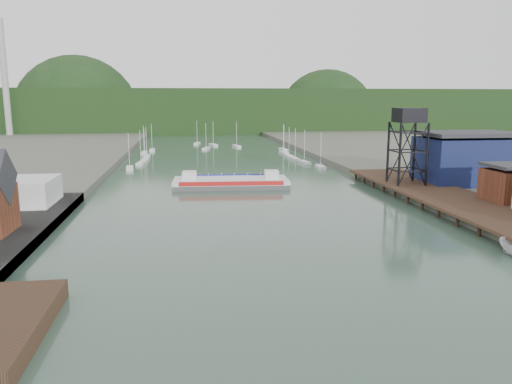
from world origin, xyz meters
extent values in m
plane|color=#314D3F|center=(0.00, 0.00, 0.00)|extent=(600.00, 600.00, 0.00)
cube|color=black|center=(37.00, 45.00, 1.90)|extent=(14.00, 70.00, 0.50)
cylinder|color=black|center=(31.00, 45.00, 0.80)|extent=(0.60, 0.60, 2.20)
cylinder|color=black|center=(43.00, 45.00, 0.80)|extent=(0.60, 0.60, 2.20)
cube|color=silver|center=(-44.00, 50.00, 3.85)|extent=(18.00, 12.00, 4.50)
cylinder|color=black|center=(32.00, 55.00, 8.65)|extent=(0.50, 0.50, 13.00)
cylinder|color=black|center=(38.00, 55.00, 8.65)|extent=(0.50, 0.50, 13.00)
cylinder|color=black|center=(32.00, 61.00, 8.65)|extent=(0.50, 0.50, 13.00)
cylinder|color=black|center=(38.00, 61.00, 8.65)|extent=(0.50, 0.50, 13.00)
cube|color=black|center=(35.00, 58.00, 16.65)|extent=(5.50, 5.50, 3.00)
cube|color=#0D173A|center=(50.00, 60.00, 6.60)|extent=(20.00, 14.00, 10.00)
cube|color=#2D2D33|center=(50.00, 60.00, 12.50)|extent=(20.50, 14.50, 0.80)
cube|color=silver|center=(-27.54, 103.89, 0.35)|extent=(2.67, 7.65, 0.90)
cube|color=silver|center=(-25.28, 115.30, 0.35)|extent=(2.81, 7.67, 0.90)
cube|color=silver|center=(-24.71, 124.17, 0.35)|extent=(2.35, 7.59, 0.90)
cube|color=silver|center=(-24.81, 134.09, 0.35)|extent=(2.01, 7.50, 0.90)
cube|color=silver|center=(-26.64, 146.33, 0.35)|extent=(2.00, 7.50, 0.90)
cube|color=silver|center=(-24.32, 156.17, 0.35)|extent=(2.16, 7.54, 0.90)
cube|color=silver|center=(27.56, 99.03, 0.35)|extent=(2.53, 7.62, 0.90)
cube|color=silver|center=(25.46, 110.51, 0.35)|extent=(2.76, 7.67, 0.90)
cube|color=silver|center=(24.46, 119.29, 0.35)|extent=(2.22, 7.56, 0.90)
cube|color=silver|center=(24.27, 128.28, 0.35)|extent=(2.18, 7.54, 0.90)
cube|color=silver|center=(24.67, 139.38, 0.35)|extent=(2.46, 7.61, 0.90)
cube|color=silver|center=(26.78, 150.99, 0.35)|extent=(2.48, 7.61, 0.90)
cube|color=silver|center=(-3.16, 160.00, 0.35)|extent=(3.78, 7.76, 0.90)
cube|color=silver|center=(10.04, 168.00, 0.35)|extent=(3.31, 7.74, 0.90)
cube|color=silver|center=(0.66, 176.00, 0.35)|extent=(3.76, 7.76, 0.90)
cube|color=silver|center=(-6.11, 184.00, 0.35)|extent=(3.40, 7.74, 0.90)
cylinder|color=#A7A7A1|center=(-102.00, 235.00, 30.00)|extent=(3.20, 3.20, 60.00)
cube|color=black|center=(0.00, 300.00, 12.00)|extent=(500.00, 120.00, 28.00)
sphere|color=black|center=(-80.00, 300.00, 8.00)|extent=(80.00, 80.00, 80.00)
sphere|color=black|center=(90.00, 310.00, 6.00)|extent=(70.00, 70.00, 70.00)
cube|color=#4C4C4E|center=(-1.41, 71.12, 0.52)|extent=(26.79, 12.07, 1.05)
cube|color=silver|center=(-1.41, 71.12, 1.47)|extent=(26.79, 12.07, 0.84)
cube|color=red|center=(-1.73, 65.83, 1.68)|extent=(23.01, 1.58, 0.94)
cube|color=#16179C|center=(-1.08, 76.40, 1.68)|extent=(23.01, 1.58, 0.94)
cube|color=silver|center=(-10.82, 71.70, 2.72)|extent=(3.33, 3.33, 2.10)
cube|color=silver|center=(8.00, 70.53, 2.72)|extent=(3.33, 3.33, 2.10)
camera|label=1|loc=(-11.76, -41.84, 19.92)|focal=35.00mm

